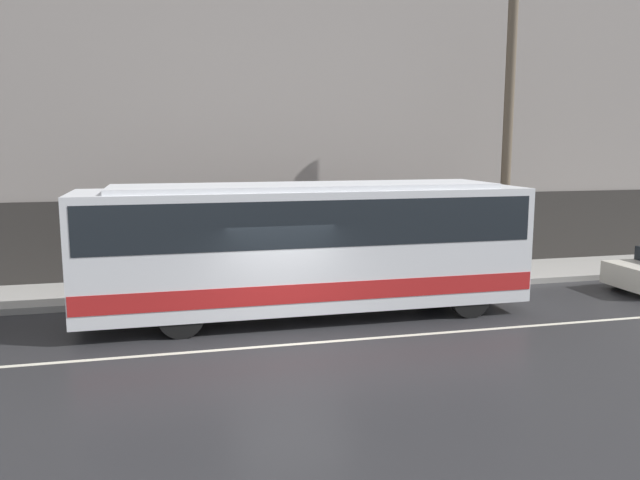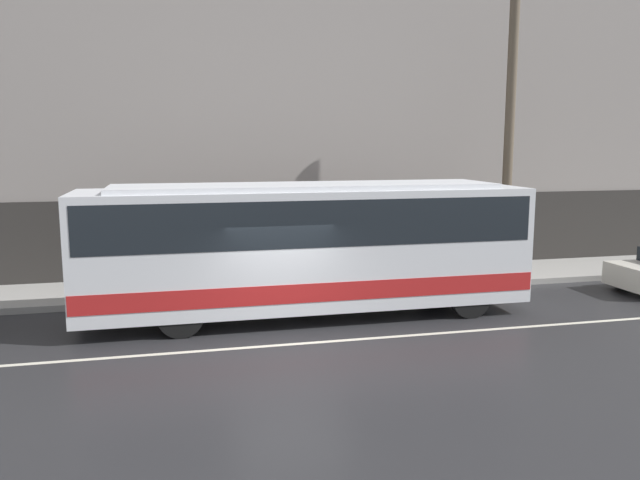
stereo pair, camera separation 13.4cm
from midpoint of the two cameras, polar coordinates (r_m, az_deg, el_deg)
ground_plane at (r=13.83m, az=-2.58°, el=-9.54°), size 60.00×60.00×0.00m
sidewalk at (r=19.03m, az=-5.66°, el=-4.18°), size 60.00×2.95×0.18m
building_facade at (r=20.16m, az=-6.51°, el=10.88°), size 60.00×0.35×10.57m
lane_stripe at (r=13.83m, az=-2.58°, el=-9.52°), size 54.00×0.14×0.01m
transit_bus at (r=15.67m, az=-0.95°, el=-0.21°), size 11.14×2.59×3.36m
utility_pole_near at (r=20.27m, az=17.07°, el=8.67°), size 0.30×0.30×8.52m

